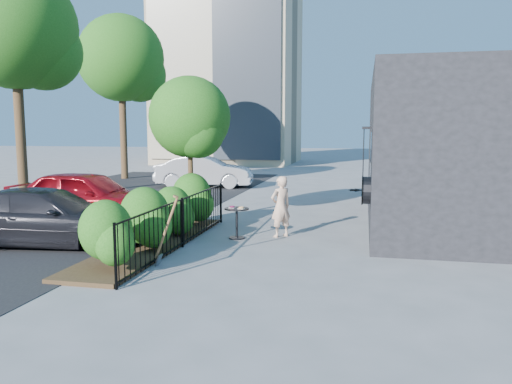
% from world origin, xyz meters
% --- Properties ---
extents(ground, '(120.00, 120.00, 0.00)m').
position_xyz_m(ground, '(0.00, 0.00, 0.00)').
color(ground, gray).
rests_on(ground, ground).
extents(shop_building, '(6.22, 9.00, 4.00)m').
position_xyz_m(shop_building, '(5.50, 4.50, 2.00)').
color(shop_building, black).
rests_on(shop_building, ground).
extents(fence, '(0.05, 6.05, 1.10)m').
position_xyz_m(fence, '(-1.50, 0.00, 0.56)').
color(fence, black).
rests_on(fence, ground).
extents(planting_bed, '(1.30, 6.00, 0.08)m').
position_xyz_m(planting_bed, '(-2.20, 0.00, 0.04)').
color(planting_bed, '#382616').
rests_on(planting_bed, ground).
extents(shrubs, '(1.10, 5.60, 1.24)m').
position_xyz_m(shrubs, '(-2.10, 0.10, 0.70)').
color(shrubs, '#1D5613').
rests_on(shrubs, ground).
extents(patio_tree, '(2.20, 2.20, 3.94)m').
position_xyz_m(patio_tree, '(-2.24, 2.76, 2.76)').
color(patio_tree, '#3F2B19').
rests_on(patio_tree, ground).
extents(street, '(9.00, 30.00, 0.01)m').
position_xyz_m(street, '(-7.00, 3.00, 0.00)').
color(street, black).
rests_on(street, ground).
extents(street_tree_near, '(4.40, 4.40, 8.28)m').
position_xyz_m(street_tree_near, '(-9.94, 5.96, 5.92)').
color(street_tree_near, '#3F2B19').
rests_on(street_tree_near, ground).
extents(street_tree_far, '(4.40, 4.40, 8.28)m').
position_xyz_m(street_tree_far, '(-9.94, 13.96, 5.92)').
color(street_tree_far, '#3F2B19').
rests_on(street_tree_far, ground).
extents(cafe_table, '(0.58, 0.58, 0.77)m').
position_xyz_m(cafe_table, '(-0.56, 1.11, 0.50)').
color(cafe_table, black).
rests_on(cafe_table, ground).
extents(woman, '(0.63, 0.62, 1.47)m').
position_xyz_m(woman, '(0.42, 1.53, 0.73)').
color(woman, '#DFB090').
rests_on(woman, ground).
extents(shovel, '(0.50, 0.18, 1.40)m').
position_xyz_m(shovel, '(-1.26, -1.55, 0.61)').
color(shovel, brown).
rests_on(shovel, ground).
extents(car_red, '(4.36, 1.82, 1.47)m').
position_xyz_m(car_red, '(-5.04, 2.07, 0.74)').
color(car_red, maroon).
rests_on(car_red, ground).
extents(car_silver, '(4.47, 2.08, 1.42)m').
position_xyz_m(car_silver, '(-4.65, 11.09, 0.71)').
color(car_silver, '#BBBAC0').
rests_on(car_silver, ground).
extents(car_darkgrey, '(4.58, 2.45, 1.26)m').
position_xyz_m(car_darkgrey, '(-4.50, -0.42, 0.63)').
color(car_darkgrey, black).
rests_on(car_darkgrey, ground).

